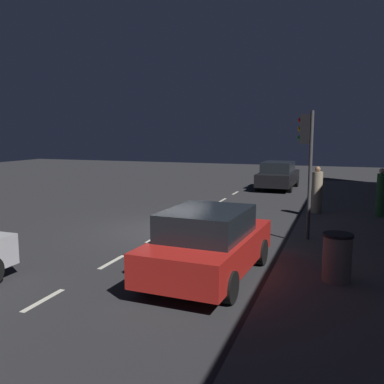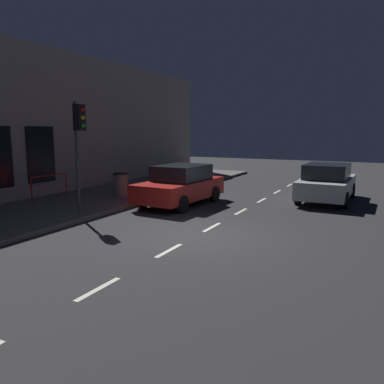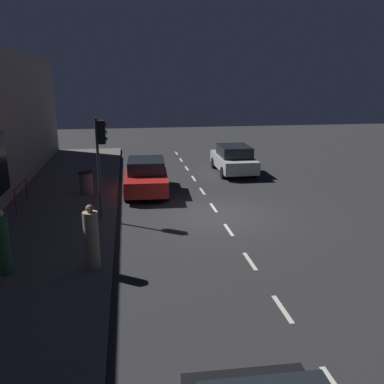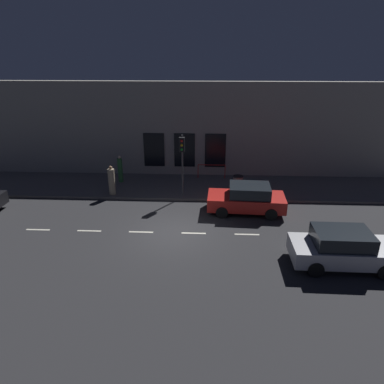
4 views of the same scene
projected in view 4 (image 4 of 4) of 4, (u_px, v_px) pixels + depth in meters
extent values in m
plane|color=#28282B|center=(173.00, 233.00, 17.19)|extent=(60.00, 60.00, 0.00)
cube|color=#5B5654|center=(183.00, 186.00, 22.97)|extent=(4.50, 32.00, 0.15)
cube|color=gray|center=(185.00, 130.00, 24.16)|extent=(0.60, 32.00, 6.52)
cube|color=black|center=(215.00, 151.00, 24.25)|extent=(0.04, 1.44, 2.36)
cube|color=black|center=(185.00, 150.00, 24.35)|extent=(0.04, 1.44, 2.36)
cube|color=black|center=(154.00, 150.00, 24.44)|extent=(0.04, 1.44, 2.36)
cube|color=beige|center=(356.00, 237.00, 16.81)|extent=(0.12, 1.20, 0.01)
cube|color=beige|center=(301.00, 236.00, 16.92)|extent=(0.12, 1.20, 0.01)
cube|color=beige|center=(247.00, 234.00, 17.04)|extent=(0.12, 1.20, 0.01)
cube|color=beige|center=(194.00, 233.00, 17.15)|extent=(0.12, 1.20, 0.01)
cube|color=beige|center=(141.00, 232.00, 17.26)|extent=(0.12, 1.20, 0.01)
cube|color=beige|center=(89.00, 231.00, 17.38)|extent=(0.12, 1.20, 0.01)
cube|color=beige|center=(38.00, 230.00, 17.49)|extent=(0.12, 1.20, 0.01)
cylinder|color=#424244|center=(182.00, 166.00, 20.65)|extent=(0.10, 0.10, 3.72)
cube|color=black|center=(182.00, 145.00, 19.99)|extent=(0.26, 0.32, 0.84)
sphere|color=red|center=(182.00, 141.00, 19.77)|extent=(0.15, 0.15, 0.15)
sphere|color=gold|center=(182.00, 145.00, 19.86)|extent=(0.15, 0.15, 0.15)
sphere|color=green|center=(182.00, 149.00, 19.95)|extent=(0.15, 0.15, 0.15)
cube|color=red|center=(246.00, 201.00, 19.25)|extent=(2.11, 4.27, 0.70)
cube|color=black|center=(250.00, 190.00, 18.99)|extent=(1.78, 2.26, 0.60)
cylinder|color=black|center=(222.00, 212.00, 18.66)|extent=(0.25, 0.65, 0.64)
cylinder|color=black|center=(222.00, 199.00, 20.30)|extent=(0.25, 0.65, 0.64)
cylinder|color=black|center=(271.00, 214.00, 18.42)|extent=(0.25, 0.65, 0.64)
cylinder|color=black|center=(268.00, 201.00, 20.07)|extent=(0.25, 0.65, 0.64)
cube|color=#B7B7BC|center=(344.00, 252.00, 14.35)|extent=(1.93, 4.31, 0.70)
cube|color=black|center=(342.00, 238.00, 14.12)|extent=(1.68, 2.25, 0.60)
cylinder|color=black|center=(367.00, 248.00, 15.20)|extent=(0.23, 0.64, 0.64)
cylinder|color=black|center=(305.00, 246.00, 15.35)|extent=(0.23, 0.64, 0.64)
cylinder|color=black|center=(316.00, 269.00, 13.73)|extent=(0.23, 0.64, 0.64)
cylinder|color=#336B38|center=(120.00, 170.00, 23.32)|extent=(0.37, 0.37, 1.60)
sphere|color=beige|center=(119.00, 157.00, 22.99)|extent=(0.21, 0.21, 0.21)
cube|color=beige|center=(120.00, 157.00, 23.08)|extent=(0.05, 0.06, 0.06)
cylinder|color=gray|center=(112.00, 182.00, 21.22)|extent=(0.41, 0.41, 1.61)
sphere|color=#936B4C|center=(110.00, 168.00, 20.88)|extent=(0.20, 0.20, 0.20)
cube|color=#936B4C|center=(109.00, 168.00, 20.89)|extent=(0.06, 0.04, 0.06)
cylinder|color=slate|center=(238.00, 184.00, 21.81)|extent=(0.60, 0.60, 0.96)
cylinder|color=black|center=(238.00, 176.00, 21.62)|extent=(0.63, 0.63, 0.06)
cylinder|color=red|center=(225.00, 172.00, 24.08)|extent=(0.05, 0.05, 0.95)
cylinder|color=red|center=(198.00, 171.00, 24.16)|extent=(0.05, 0.05, 0.95)
cylinder|color=red|center=(212.00, 165.00, 23.95)|extent=(0.05, 1.86, 0.05)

